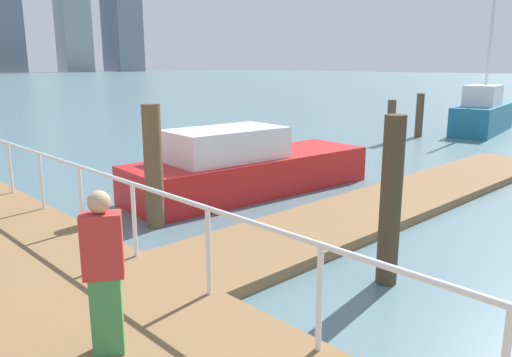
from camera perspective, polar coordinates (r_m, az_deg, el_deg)
name	(u,v)px	position (r m, az deg, el deg)	size (l,w,h in m)	color
ground_plane	(40,153)	(19.13, -23.27, 2.71)	(300.00, 300.00, 0.00)	slate
floating_dock	(401,199)	(11.68, 16.09, -2.27)	(13.57, 2.00, 0.18)	olive
boardwalk_railing	(104,188)	(7.82, -16.81, -1.06)	(0.06, 28.02, 1.08)	white
dock_piling_0	(419,115)	(22.37, 18.02, 6.83)	(0.31, 0.31, 1.82)	brown
dock_piling_2	(391,121)	(20.38, 15.04, 6.26)	(0.32, 0.32, 1.67)	brown
dock_piling_3	(153,167)	(9.58, -11.54, 1.31)	(0.35, 0.35, 2.34)	brown
dock_piling_4	(391,202)	(7.17, 15.00, -2.56)	(0.29, 0.29, 2.39)	#473826
moored_boat_0	(483,114)	(24.80, 24.28, 6.66)	(5.51, 2.51, 7.02)	#1E6B8C
moored_boat_1	(246,167)	(12.04, -1.11, 1.26)	(6.37, 2.39, 1.60)	red
pedestrian_0	(104,272)	(4.85, -16.82, -10.10)	(0.42, 0.38, 1.57)	#3F8C4C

